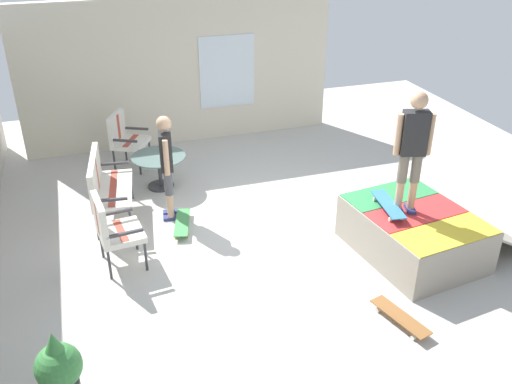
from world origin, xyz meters
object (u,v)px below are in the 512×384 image
object	(u,v)px
patio_bench	(104,183)
person_skater	(413,145)
patio_table	(159,165)
potted_plant	(59,371)
skateboard_by_bench	(182,223)
skateboard_spare	(400,317)
skateboard_on_ramp	(388,205)
patio_chair_near_house	(124,135)
skate_ramp	(415,232)
person_watching	(167,161)
patio_chair_by_wall	(111,226)

from	to	relation	value
patio_bench	person_skater	world-z (taller)	person_skater
patio_table	person_skater	world-z (taller)	person_skater
potted_plant	person_skater	bearing A→B (deg)	-73.04
skateboard_by_bench	skateboard_spare	size ratio (longest dim) A/B	1.00
skateboard_on_ramp	patio_chair_near_house	bearing A→B (deg)	38.31
person_skater	skateboard_spare	size ratio (longest dim) A/B	2.00
skate_ramp	skateboard_on_ramp	bearing A→B (deg)	66.00
person_watching	person_skater	xyz separation A→B (m)	(-1.92, -2.83, 0.66)
skateboard_on_ramp	skate_ramp	bearing A→B (deg)	-114.00
patio_table	person_skater	xyz separation A→B (m)	(-2.97, -2.81, 1.20)
person_skater	potted_plant	distance (m)	4.80
patio_table	person_watching	xyz separation A→B (m)	(-1.04, 0.02, 0.54)
skateboard_by_bench	skateboard_on_ramp	distance (m)	3.00
skateboard_spare	skateboard_on_ramp	size ratio (longest dim) A/B	1.01
person_watching	person_skater	world-z (taller)	person_skater
patio_chair_near_house	person_skater	world-z (taller)	person_skater
skateboard_on_ramp	potted_plant	xyz separation A→B (m)	(-1.44, 4.26, -0.27)
skate_ramp	person_watching	size ratio (longest dim) A/B	1.47
patio_chair_by_wall	skateboard_on_ramp	bearing A→B (deg)	-102.44
patio_chair_by_wall	skateboard_spare	distance (m)	3.75
patio_table	skateboard_on_ramp	distance (m)	3.91
patio_chair_by_wall	person_skater	bearing A→B (deg)	-102.94
patio_chair_by_wall	skateboard_spare	world-z (taller)	patio_chair_by_wall
skateboard_spare	patio_chair_near_house	bearing A→B (deg)	25.37
patio_chair_by_wall	skateboard_on_ramp	world-z (taller)	patio_chair_by_wall
patio_bench	patio_chair_near_house	bearing A→B (deg)	-15.15
skate_ramp	skateboard_spare	distance (m)	1.56
skate_ramp	person_watching	distance (m)	3.67
patio_chair_near_house	skateboard_spare	bearing A→B (deg)	-154.63
skate_ramp	patio_chair_by_wall	size ratio (longest dim) A/B	2.35
skate_ramp	patio_table	xyz separation A→B (m)	(3.05, 2.98, 0.08)
skate_ramp	skateboard_spare	world-z (taller)	skate_ramp
patio_chair_by_wall	skateboard_on_ramp	size ratio (longest dim) A/B	1.24
patio_bench	skateboard_spare	world-z (taller)	patio_bench
skateboard_on_ramp	person_watching	bearing A→B (deg)	54.98
patio_bench	person_skater	xyz separation A→B (m)	(-2.16, -3.74, 0.99)
skate_ramp	person_skater	distance (m)	1.30
patio_chair_near_house	skateboard_on_ramp	size ratio (longest dim) A/B	1.24
patio_table	skateboard_on_ramp	bearing A→B (deg)	-137.89
patio_chair_near_house	patio_table	bearing A→B (deg)	-155.56
skateboard_spare	potted_plant	xyz separation A→B (m)	(-0.05, 3.69, 0.38)
skate_ramp	patio_chair_by_wall	world-z (taller)	patio_chair_by_wall
person_watching	skateboard_by_bench	bearing A→B (deg)	-165.24
person_watching	patio_bench	bearing A→B (deg)	75.62
patio_bench	person_skater	bearing A→B (deg)	-119.96
patio_chair_near_house	patio_bench	bearing A→B (deg)	164.85
patio_chair_near_house	skateboard_spare	size ratio (longest dim) A/B	1.24
skate_ramp	patio_chair_near_house	bearing A→B (deg)	40.35
patio_chair_near_house	patio_chair_by_wall	size ratio (longest dim) A/B	1.00
patio_bench	person_watching	xyz separation A→B (m)	(-0.23, -0.91, 0.33)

